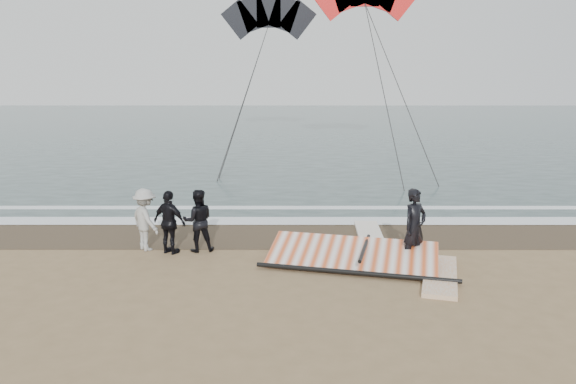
# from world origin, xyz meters

# --- Properties ---
(ground) EXTENTS (120.00, 120.00, 0.00)m
(ground) POSITION_xyz_m (0.00, 0.00, 0.00)
(ground) COLOR #8C704C
(ground) RESTS_ON ground
(sea) EXTENTS (120.00, 54.00, 0.02)m
(sea) POSITION_xyz_m (0.00, 33.00, 0.01)
(sea) COLOR #233838
(sea) RESTS_ON ground
(wet_sand) EXTENTS (120.00, 2.80, 0.01)m
(wet_sand) POSITION_xyz_m (0.00, 4.50, 0.01)
(wet_sand) COLOR #4C3D2B
(wet_sand) RESTS_ON ground
(foam_near) EXTENTS (120.00, 0.90, 0.01)m
(foam_near) POSITION_xyz_m (0.00, 5.90, 0.03)
(foam_near) COLOR white
(foam_near) RESTS_ON sea
(foam_far) EXTENTS (120.00, 0.45, 0.01)m
(foam_far) POSITION_xyz_m (0.00, 7.60, 0.03)
(foam_far) COLOR white
(foam_far) RESTS_ON sea
(man_main) EXTENTS (0.82, 0.76, 1.88)m
(man_main) POSITION_xyz_m (1.96, 2.07, 0.94)
(man_main) COLOR black
(man_main) RESTS_ON ground
(board_white) EXTENTS (1.41, 2.73, 0.11)m
(board_white) POSITION_xyz_m (2.38, 1.11, 0.05)
(board_white) COLOR silver
(board_white) RESTS_ON ground
(board_cream) EXTENTS (0.79, 2.60, 0.11)m
(board_cream) POSITION_xyz_m (1.21, 4.33, 0.05)
(board_cream) COLOR white
(board_cream) RESTS_ON ground
(trio_cluster) EXTENTS (2.45, 1.31, 1.67)m
(trio_cluster) POSITION_xyz_m (-4.24, 3.03, 0.83)
(trio_cluster) COLOR black
(trio_cluster) RESTS_ON ground
(sail_rig) EXTENTS (4.62, 2.64, 0.52)m
(sail_rig) POSITION_xyz_m (0.37, 2.06, 0.20)
(sail_rig) COLOR black
(sail_rig) RESTS_ON ground
(kite_dark) EXTENTS (6.64, 7.21, 16.06)m
(kite_dark) POSITION_xyz_m (-2.39, 26.09, 7.66)
(kite_dark) COLOR black
(kite_dark) RESTS_ON ground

